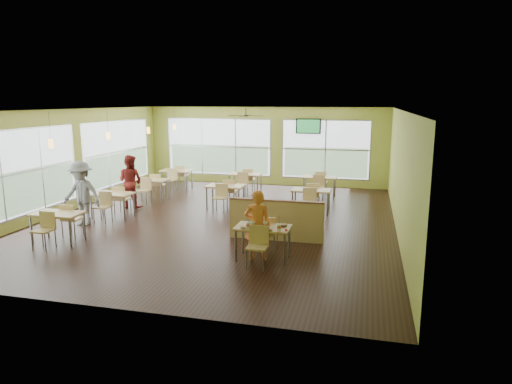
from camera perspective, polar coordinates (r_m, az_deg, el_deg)
room at (r=13.21m, az=-4.66°, el=3.24°), size 12.00×12.04×3.20m
window_bays at (r=17.02m, az=-9.86°, el=4.52°), size 9.24×10.24×2.38m
main_table at (r=10.05m, az=0.87°, el=-4.98°), size 1.22×1.52×0.87m
half_wall_divider at (r=11.44m, az=2.51°, el=-3.51°), size 2.40×0.14×1.04m
dining_tables at (r=15.30m, az=-6.30°, el=0.66°), size 6.92×8.72×0.87m
pendant_lights at (r=15.03m, az=-15.61°, el=7.13°), size 0.11×7.31×0.86m
ceiling_fan at (r=15.96m, az=-1.28°, el=9.53°), size 1.25×1.25×0.29m
tv_backwall at (r=18.47m, az=6.56°, el=8.17°), size 1.00×0.07×0.60m
man_plaid at (r=9.97m, az=0.18°, el=-4.19°), size 0.62×0.45×1.57m
patron_maroon at (r=15.39m, az=-15.44°, el=1.27°), size 0.92×0.76×1.74m
patron_grey at (r=13.64m, az=-20.98°, el=-0.18°), size 1.22×0.75×1.81m
cup_blue at (r=9.87m, az=-1.01°, el=-4.12°), size 0.10×0.10×0.37m
cup_yellow at (r=9.88m, az=-0.40°, el=-4.10°), size 0.10×0.10×0.37m
cup_red_near at (r=9.87m, az=1.15°, el=-4.11°), size 0.10×0.10×0.38m
cup_red_far at (r=9.73m, az=2.90°, el=-4.39°), size 0.10×0.10×0.35m
food_basket at (r=10.04m, az=3.34°, el=-4.14°), size 0.22×0.22×0.05m
ketchup_cup at (r=9.73m, az=3.79°, el=-4.76°), size 0.06×0.06×0.03m
wrapper_left at (r=9.88m, az=-1.62°, el=-4.44°), size 0.17×0.17×0.03m
wrapper_mid at (r=10.08m, az=0.55°, el=-4.08°), size 0.22×0.20×0.05m
wrapper_right at (r=9.70m, az=1.66°, el=-4.75°), size 0.16×0.15×0.04m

